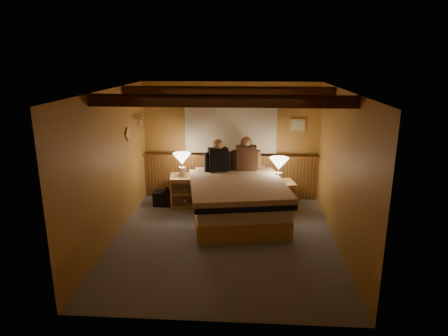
# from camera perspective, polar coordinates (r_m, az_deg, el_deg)

# --- Properties ---
(floor) EXTENTS (4.20, 4.20, 0.00)m
(floor) POSITION_cam_1_polar(r_m,az_deg,el_deg) (6.62, 0.03, -10.14)
(floor) COLOR slate
(floor) RESTS_ON ground
(ceiling) EXTENTS (4.20, 4.20, 0.00)m
(ceiling) POSITION_cam_1_polar(r_m,az_deg,el_deg) (5.98, 0.04, 11.03)
(ceiling) COLOR #C38949
(ceiling) RESTS_ON wall_back
(wall_back) EXTENTS (3.60, 0.00, 3.60)m
(wall_back) POSITION_cam_1_polar(r_m,az_deg,el_deg) (8.23, 0.98, 3.88)
(wall_back) COLOR gold
(wall_back) RESTS_ON floor
(wall_left) EXTENTS (0.00, 4.20, 4.20)m
(wall_left) POSITION_cam_1_polar(r_m,az_deg,el_deg) (6.55, -15.87, 0.18)
(wall_left) COLOR gold
(wall_left) RESTS_ON floor
(wall_right) EXTENTS (0.00, 4.20, 4.20)m
(wall_right) POSITION_cam_1_polar(r_m,az_deg,el_deg) (6.34, 16.49, -0.39)
(wall_right) COLOR gold
(wall_right) RESTS_ON floor
(wall_front) EXTENTS (3.60, 0.00, 3.60)m
(wall_front) POSITION_cam_1_polar(r_m,az_deg,el_deg) (4.22, -1.82, -7.90)
(wall_front) COLOR gold
(wall_front) RESTS_ON floor
(wainscot) EXTENTS (3.60, 0.23, 0.94)m
(wainscot) POSITION_cam_1_polar(r_m,az_deg,el_deg) (8.34, 0.93, -1.02)
(wainscot) COLOR brown
(wainscot) RESTS_ON wall_back
(curtain_window) EXTENTS (2.18, 0.09, 1.11)m
(curtain_window) POSITION_cam_1_polar(r_m,az_deg,el_deg) (8.10, 0.96, 6.01)
(curtain_window) COLOR #402110
(curtain_window) RESTS_ON wall_back
(ceiling_beams) EXTENTS (3.60, 1.65, 0.16)m
(ceiling_beams) POSITION_cam_1_polar(r_m,az_deg,el_deg) (6.13, 0.13, 10.31)
(ceiling_beams) COLOR #402110
(ceiling_beams) RESTS_ON ceiling
(coat_rail) EXTENTS (0.05, 0.55, 0.24)m
(coat_rail) POSITION_cam_1_polar(r_m,az_deg,el_deg) (7.90, -11.83, 6.51)
(coat_rail) COLOR silver
(coat_rail) RESTS_ON wall_left
(framed_print) EXTENTS (0.30, 0.04, 0.25)m
(framed_print) POSITION_cam_1_polar(r_m,az_deg,el_deg) (8.19, 10.51, 6.06)
(framed_print) COLOR tan
(framed_print) RESTS_ON wall_back
(bed) EXTENTS (1.95, 2.37, 0.73)m
(bed) POSITION_cam_1_polar(r_m,az_deg,el_deg) (7.27, 1.85, -4.50)
(bed) COLOR tan
(bed) RESTS_ON floor
(nightstand_left) EXTENTS (0.62, 0.57, 0.61)m
(nightstand_left) POSITION_cam_1_polar(r_m,az_deg,el_deg) (7.99, -5.61, -3.22)
(nightstand_left) COLOR tan
(nightstand_left) RESTS_ON floor
(nightstand_right) EXTENTS (0.59, 0.55, 0.56)m
(nightstand_right) POSITION_cam_1_polar(r_m,az_deg,el_deg) (7.81, 8.05, -3.95)
(nightstand_right) COLOR tan
(nightstand_right) RESTS_ON floor
(lamp_left) EXTENTS (0.35, 0.35, 0.46)m
(lamp_left) POSITION_cam_1_polar(r_m,az_deg,el_deg) (7.81, -6.03, 1.12)
(lamp_left) COLOR silver
(lamp_left) RESTS_ON nightstand_left
(lamp_right) EXTENTS (0.36, 0.36, 0.48)m
(lamp_right) POSITION_cam_1_polar(r_m,az_deg,el_deg) (7.63, 7.85, 0.41)
(lamp_right) COLOR silver
(lamp_right) RESTS_ON nightstand_right
(person_left) EXTENTS (0.53, 0.31, 0.66)m
(person_left) POSITION_cam_1_polar(r_m,az_deg,el_deg) (7.71, -0.85, 1.42)
(person_left) COLOR black
(person_left) RESTS_ON bed
(person_right) EXTENTS (0.57, 0.25, 0.70)m
(person_right) POSITION_cam_1_polar(r_m,az_deg,el_deg) (7.81, 3.18, 1.69)
(person_right) COLOR #492E1D
(person_right) RESTS_ON bed
(duffel_bag) EXTENTS (0.47, 0.29, 0.34)m
(duffel_bag) POSITION_cam_1_polar(r_m,az_deg,el_deg) (8.08, -8.31, -4.27)
(duffel_bag) COLOR black
(duffel_bag) RESTS_ON floor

